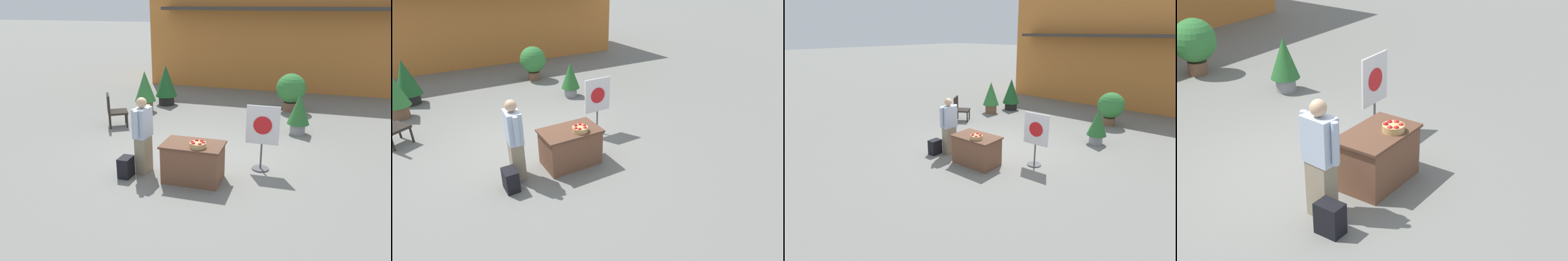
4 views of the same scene
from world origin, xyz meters
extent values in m
plane|color=slate|center=(0.00, 0.00, 0.00)|extent=(120.00, 120.00, 0.00)
cube|color=#C67533|center=(1.53, 9.98, 2.56)|extent=(11.38, 4.82, 5.12)
cube|color=#38332D|center=(1.53, 7.12, 3.18)|extent=(9.67, 0.90, 0.12)
cube|color=brown|center=(0.40, -1.10, 0.37)|extent=(1.13, 0.71, 0.74)
cube|color=brown|center=(0.40, -1.10, 0.76)|extent=(1.20, 0.76, 0.04)
cylinder|color=tan|center=(0.54, -1.27, 0.83)|extent=(0.31, 0.31, 0.10)
sphere|color=red|center=(0.64, -1.25, 0.87)|extent=(0.08, 0.08, 0.08)
sphere|color=red|center=(0.59, -1.17, 0.87)|extent=(0.08, 0.08, 0.08)
sphere|color=#A30F14|center=(0.49, -1.17, 0.87)|extent=(0.08, 0.08, 0.08)
sphere|color=red|center=(0.44, -1.28, 0.87)|extent=(0.08, 0.08, 0.08)
sphere|color=red|center=(0.48, -1.35, 0.87)|extent=(0.08, 0.08, 0.08)
sphere|color=red|center=(0.60, -1.35, 0.87)|extent=(0.08, 0.08, 0.08)
cube|color=gray|center=(-0.71, -1.01, 0.39)|extent=(0.27, 0.36, 0.78)
cube|color=silver|center=(-0.71, -1.01, 1.08)|extent=(0.29, 0.44, 0.61)
sphere|color=tan|center=(-0.71, -1.01, 1.50)|extent=(0.21, 0.21, 0.21)
cylinder|color=silver|center=(-0.69, -0.75, 1.10)|extent=(0.09, 0.09, 0.56)
cylinder|color=silver|center=(-0.73, -1.27, 1.10)|extent=(0.09, 0.09, 0.56)
cube|color=black|center=(-0.96, -1.34, 0.21)|extent=(0.24, 0.34, 0.42)
cylinder|color=#4C4C51|center=(1.62, -0.19, 0.01)|extent=(0.36, 0.36, 0.03)
cylinder|color=#4C4C51|center=(1.62, -0.19, 0.31)|extent=(0.04, 0.04, 0.55)
cube|color=silver|center=(1.62, -0.19, 0.99)|extent=(0.69, 0.04, 0.82)
cylinder|color=red|center=(1.62, -0.21, 0.99)|extent=(0.38, 0.01, 0.38)
cylinder|color=#28231E|center=(-2.65, 1.99, 0.19)|extent=(0.05, 0.05, 0.39)
cylinder|color=#28231E|center=(-2.40, 1.59, 0.19)|extent=(0.05, 0.05, 0.39)
cylinder|color=#28231E|center=(-3.05, 1.74, 0.19)|extent=(0.05, 0.05, 0.39)
cylinder|color=#28231E|center=(-2.79, 1.34, 0.19)|extent=(0.05, 0.05, 0.39)
cube|color=#28231E|center=(-2.72, 1.67, 0.42)|extent=(0.76, 0.76, 0.06)
cube|color=#28231E|center=(-2.93, 1.54, 0.69)|extent=(0.34, 0.50, 0.50)
cylinder|color=gray|center=(2.27, 2.44, 0.14)|extent=(0.40, 0.40, 0.28)
cone|color=#28662D|center=(2.27, 2.44, 0.70)|extent=(0.59, 0.59, 0.83)
cylinder|color=brown|center=(1.91, 4.74, 0.14)|extent=(0.42, 0.42, 0.29)
sphere|color=#337A38|center=(1.91, 4.74, 0.76)|extent=(0.95, 0.95, 0.95)
cylinder|color=black|center=(-2.26, 4.35, 0.15)|extent=(0.54, 0.54, 0.31)
cone|color=#1E5628|center=(-2.26, 4.35, 0.84)|extent=(0.75, 0.75, 1.06)
cylinder|color=brown|center=(-2.59, 3.32, 0.18)|extent=(0.48, 0.48, 0.36)
cone|color=#337A38|center=(-2.59, 3.32, 0.84)|extent=(0.68, 0.68, 0.97)
camera|label=1|loc=(2.45, -7.74, 3.39)|focal=35.00mm
camera|label=2|loc=(-2.07, -5.96, 3.53)|focal=28.00mm
camera|label=3|loc=(5.26, -6.74, 3.37)|focal=28.00mm
camera|label=4|loc=(-5.17, -4.94, 4.00)|focal=50.00mm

